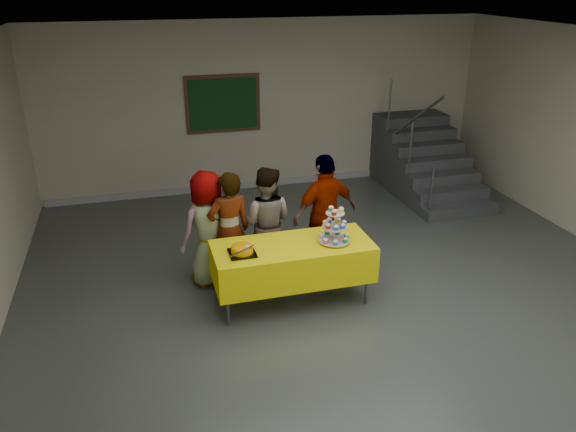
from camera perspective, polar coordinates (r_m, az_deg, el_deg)
name	(u,v)px	position (r m, az deg, el deg)	size (l,w,h in m)	color
room_shell	(389,150)	(5.47, 10.24, 6.57)	(10.00, 10.04, 3.02)	#4C514C
bake_table	(293,261)	(6.66, 0.46, -4.56)	(1.88, 0.78, 0.77)	#595960
cupcake_stand	(335,229)	(6.57, 4.76, -1.33)	(0.38, 0.38, 0.44)	silver
bear_cake	(242,249)	(6.35, -4.68, -3.37)	(0.32, 0.36, 0.12)	black
schoolchild_a	(209,228)	(7.09, -8.07, -1.26)	(0.73, 0.48, 1.50)	slate
schoolchild_b	(230,231)	(6.97, -5.96, -1.49)	(0.56, 0.36, 1.53)	slate
schoolchild_c	(266,222)	(7.22, -2.27, -0.63)	(0.72, 0.56, 1.49)	slate
schoolchild_d	(325,214)	(7.32, 3.79, 0.23)	(0.94, 0.39, 1.61)	slate
staircase	(422,163)	(10.64, 13.44, 5.30)	(1.30, 2.40, 2.04)	#424447
noticeboard	(223,104)	(9.99, -6.61, 11.25)	(1.30, 0.05, 1.00)	#472B16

